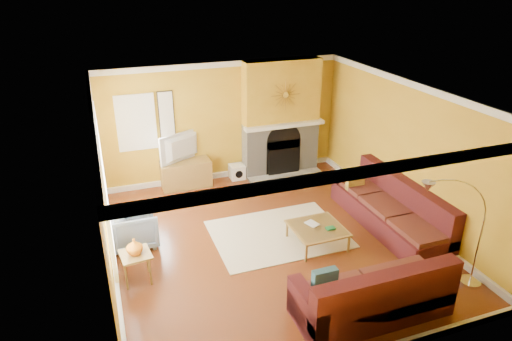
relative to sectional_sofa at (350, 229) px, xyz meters
name	(u,v)px	position (x,y,z in m)	size (l,w,h in m)	color
floor	(270,241)	(-1.15, 0.78, -0.46)	(5.50, 6.00, 0.02)	brown
ceiling	(272,94)	(-1.15, 0.78, 2.26)	(5.50, 6.00, 0.02)	white
wall_back	(222,122)	(-1.15, 3.79, 0.90)	(5.50, 0.02, 2.70)	gold
wall_front	(369,275)	(-1.15, -2.23, 0.90)	(5.50, 0.02, 2.70)	gold
wall_left	(101,198)	(-3.91, 0.78, 0.90)	(0.02, 6.00, 2.70)	gold
wall_right	(407,152)	(1.61, 0.78, 0.90)	(0.02, 6.00, 2.70)	gold
baseboard	(270,238)	(-1.15, 0.78, -0.39)	(5.50, 6.00, 0.12)	white
crown_molding	(272,99)	(-1.15, 0.78, 2.19)	(5.50, 6.00, 0.12)	white
window_left_near	(99,158)	(-3.87, 2.08, 1.05)	(0.06, 1.22, 1.72)	white
window_left_far	(105,207)	(-3.87, 0.18, 1.05)	(0.06, 1.22, 1.72)	white
window_back	(136,123)	(-3.05, 3.74, 1.10)	(0.82, 0.06, 1.22)	white
wall_art	(167,117)	(-2.40, 3.75, 1.15)	(0.34, 0.04, 1.14)	white
fireplace	(281,118)	(0.20, 3.58, 0.90)	(1.80, 0.40, 2.70)	#9A9891
mantel	(285,125)	(0.20, 3.34, 0.80)	(1.92, 0.22, 0.08)	white
hearth	(289,179)	(0.20, 3.03, -0.42)	(1.80, 0.70, 0.06)	#9A9891
sunburst	(286,95)	(0.20, 3.35, 1.50)	(0.70, 0.04, 0.70)	olive
rug	(278,234)	(-0.93, 0.93, -0.44)	(2.40, 1.80, 0.02)	beige
sectional_sofa	(350,229)	(0.00, 0.00, 0.00)	(3.20, 3.84, 0.90)	#4C181C
coffee_table	(317,236)	(-0.41, 0.38, -0.27)	(0.90, 0.90, 0.36)	white
media_console	(186,174)	(-2.10, 3.54, -0.15)	(1.10, 0.50, 0.61)	olive
tv	(184,148)	(-2.10, 3.54, 0.48)	(1.13, 0.15, 0.65)	black
subwoofer	(237,172)	(-0.90, 3.56, -0.28)	(0.33, 0.33, 0.33)	white
armchair	(135,227)	(-3.44, 1.48, -0.10)	(0.75, 0.77, 0.70)	gray
side_table	(137,267)	(-3.54, 0.41, -0.20)	(0.45, 0.45, 0.50)	olive
vase	(134,246)	(-3.54, 0.41, 0.18)	(0.26, 0.26, 0.27)	orange
book	(308,225)	(-0.54, 0.47, -0.08)	(0.18, 0.24, 0.02)	white
arc_lamp	(453,237)	(0.83, -1.43, 0.52)	(1.25, 0.36, 1.94)	silver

